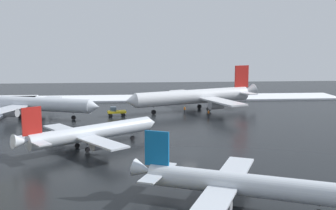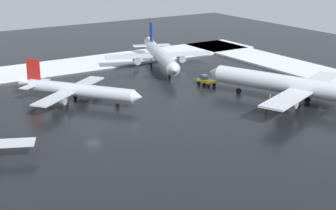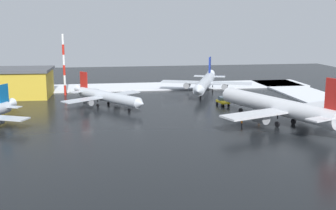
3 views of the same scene
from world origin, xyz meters
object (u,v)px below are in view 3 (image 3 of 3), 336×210
(pushback_tug, at_px, (222,101))
(antenna_mast, at_px, (64,65))
(cargo_hangar, at_px, (10,83))
(airplane_parked_starboard, at_px, (107,97))
(ground_crew_mid_apron, at_px, (242,123))
(airplane_foreground_jet, at_px, (278,106))
(ground_crew_by_nose_gear, at_px, (259,116))
(airplane_distant_tail, at_px, (205,82))

(pushback_tug, xyz_separation_m, antenna_mast, (44.04, -23.61, 8.21))
(antenna_mast, relative_size, cargo_hangar, 0.74)
(airplane_parked_starboard, distance_m, ground_crew_mid_apron, 39.39)
(pushback_tug, bearing_deg, airplane_parked_starboard, 74.86)
(airplane_foreground_jet, height_order, ground_crew_by_nose_gear, airplane_foreground_jet)
(antenna_mast, bearing_deg, pushback_tug, 151.81)
(airplane_parked_starboard, height_order, cargo_hangar, cargo_hangar)
(airplane_distant_tail, relative_size, antenna_mast, 1.81)
(airplane_parked_starboard, height_order, ground_crew_mid_apron, airplane_parked_starboard)
(cargo_hangar, bearing_deg, airplane_foreground_jet, 148.75)
(airplane_distant_tail, bearing_deg, airplane_foreground_jet, 29.26)
(airplane_parked_starboard, xyz_separation_m, ground_crew_by_nose_gear, (-35.05, 21.21, -1.89))
(airplane_parked_starboard, bearing_deg, ground_crew_by_nose_gear, 22.39)
(ground_crew_mid_apron, bearing_deg, cargo_hangar, 179.86)
(pushback_tug, bearing_deg, airplane_distant_tail, -9.71)
(airplane_parked_starboard, bearing_deg, ground_crew_mid_apron, 11.12)
(airplane_distant_tail, relative_size, ground_crew_by_nose_gear, 20.05)
(pushback_tug, bearing_deg, ground_crew_mid_apron, 165.12)
(airplane_distant_tail, height_order, ground_crew_by_nose_gear, airplane_distant_tail)
(pushback_tug, height_order, cargo_hangar, cargo_hangar)
(pushback_tug, xyz_separation_m, ground_crew_by_nose_gear, (-3.74, 18.01, -0.31))
(airplane_distant_tail, height_order, pushback_tug, airplane_distant_tail)
(airplane_foreground_jet, distance_m, antenna_mast, 68.23)
(airplane_foreground_jet, distance_m, airplane_distant_tail, 42.79)
(airplane_foreground_jet, relative_size, airplane_parked_starboard, 1.56)
(airplane_foreground_jet, height_order, antenna_mast, antenna_mast)
(ground_crew_mid_apron, relative_size, cargo_hangar, 0.07)
(airplane_foreground_jet, xyz_separation_m, ground_crew_by_nose_gear, (3.02, -3.61, -2.98))
(pushback_tug, relative_size, cargo_hangar, 0.19)
(airplane_foreground_jet, distance_m, airplane_parked_starboard, 45.45)
(pushback_tug, bearing_deg, cargo_hangar, 60.08)
(airplane_parked_starboard, distance_m, pushback_tug, 31.51)
(airplane_foreground_jet, distance_m, ground_crew_mid_apron, 9.67)
(ground_crew_by_nose_gear, xyz_separation_m, cargo_hangar, (64.01, -40.68, 3.47))
(airplane_parked_starboard, xyz_separation_m, antenna_mast, (12.72, -20.41, 6.64))
(ground_crew_mid_apron, bearing_deg, pushback_tug, 122.72)
(airplane_foreground_jet, height_order, ground_crew_mid_apron, airplane_foreground_jet)
(ground_crew_mid_apron, distance_m, ground_crew_by_nose_gear, 8.05)
(airplane_parked_starboard, xyz_separation_m, ground_crew_mid_apron, (-29.03, 26.55, -1.89))
(airplane_parked_starboard, bearing_deg, antenna_mast, 175.50)
(airplane_parked_starboard, bearing_deg, airplane_foreground_jet, 20.46)
(airplane_distant_tail, distance_m, ground_crew_mid_apron, 44.14)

